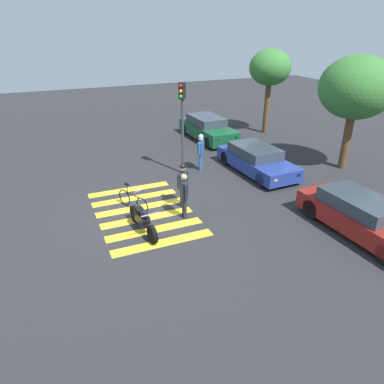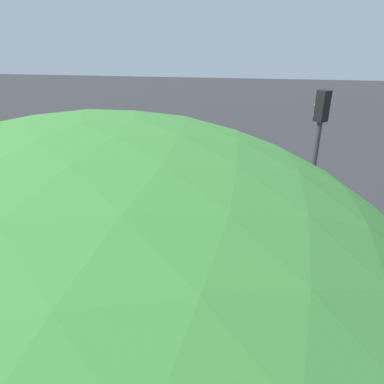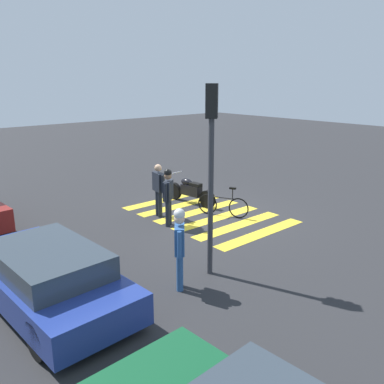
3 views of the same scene
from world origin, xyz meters
TOP-DOWN VIEW (x-y plane):
  - ground_plane at (0.00, 0.00)m, footprint 60.00×60.00m
  - police_motorcycle at (1.31, -0.40)m, footprint 2.21×0.62m
  - leaning_bicycle at (-0.42, -0.29)m, footprint 1.58×0.76m
  - officer_on_foot at (0.91, 1.29)m, footprint 0.67×0.29m
  - officer_by_motorcycle at (0.03, 1.58)m, footprint 0.44×0.55m
  - pedestrian_bystander at (-3.17, 3.78)m, footprint 0.53×0.46m
  - crosswalk_stripes at (0.00, 0.00)m, footprint 4.95×3.45m
  - car_green_compact at (-7.69, 6.28)m, footprint 4.69×1.98m
  - car_blue_hatchback at (-1.92, 6.12)m, footprint 4.60×2.01m
  - car_maroon_wagon at (4.28, 6.33)m, footprint 4.74×1.87m
  - traffic_light_pole at (-3.06, 2.81)m, footprint 0.34×0.35m
  - street_tree_near at (-7.51, 10.32)m, footprint 2.52×2.52m
  - street_tree_mid at (-0.68, 10.32)m, footprint 3.33×3.33m

SIDE VIEW (x-z plane):
  - ground_plane at x=0.00m, z-range 0.00..0.00m
  - crosswalk_stripes at x=0.00m, z-range 0.00..0.01m
  - leaning_bicycle at x=-0.42m, z-range -0.13..0.86m
  - police_motorcycle at x=1.31m, z-range -0.06..0.97m
  - car_blue_hatchback at x=-1.92m, z-range -0.01..1.21m
  - car_maroon_wagon at x=4.28m, z-range -0.01..1.29m
  - car_green_compact at x=-7.69m, z-range -0.02..1.34m
  - officer_on_foot at x=0.91m, z-range 0.12..1.83m
  - officer_by_motorcycle at x=0.03m, z-range 0.13..1.88m
  - pedestrian_bystander at x=-3.17m, z-range 0.14..1.91m
  - traffic_light_pole at x=-3.06m, z-range 0.72..4.91m
  - street_tree_mid at x=-0.68m, z-range 1.19..6.46m
  - street_tree_near at x=-7.51m, z-range 1.42..6.54m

